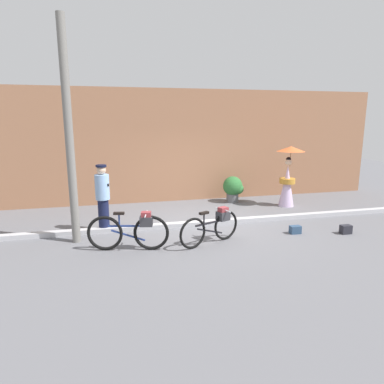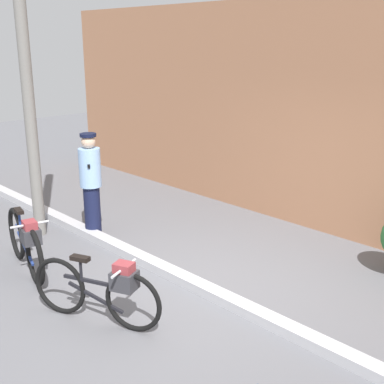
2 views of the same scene
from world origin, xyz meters
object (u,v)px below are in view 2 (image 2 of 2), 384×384
object	(u,v)px
bicycle_far_side	(102,289)
person_officer	(91,182)
bicycle_near_officer	(26,242)
utility_pole	(27,84)

from	to	relation	value
bicycle_far_side	person_officer	world-z (taller)	person_officer
bicycle_near_officer	person_officer	size ratio (longest dim) A/B	1.03
bicycle_near_officer	utility_pole	distance (m)	2.43
bicycle_near_officer	person_officer	bearing A→B (deg)	112.04
person_officer	utility_pole	distance (m)	1.75
bicycle_far_side	utility_pole	distance (m)	3.66
person_officer	bicycle_near_officer	bearing A→B (deg)	-67.96
bicycle_far_side	bicycle_near_officer	bearing A→B (deg)	179.88
bicycle_near_officer	bicycle_far_side	size ratio (longest dim) A/B	1.11
person_officer	utility_pole	world-z (taller)	utility_pole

